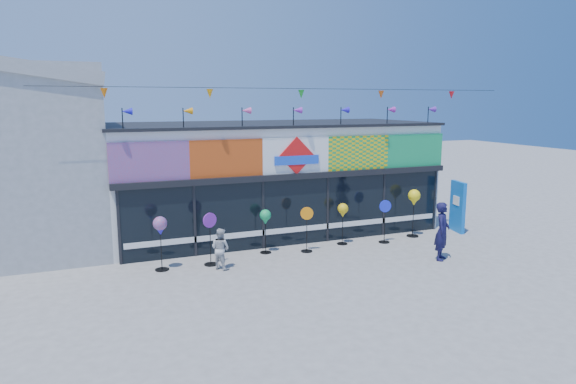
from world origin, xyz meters
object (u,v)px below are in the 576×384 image
spinner_4 (343,212)px  adult_man (442,231)px  spinner_2 (265,218)px  spinner_3 (307,228)px  spinner_6 (414,199)px  spinner_1 (210,238)px  spinner_0 (160,227)px  spinner_5 (385,220)px  child (220,249)px  blue_sign (458,207)px

spinner_4 → adult_man: adult_man is taller
spinner_2 → spinner_3: (1.30, -0.38, -0.37)m
spinner_6 → adult_man: adult_man is taller
spinner_1 → spinner_4: 4.82m
spinner_0 → spinner_1: size_ratio=1.00×
spinner_2 → adult_man: bearing=-29.6°
spinner_3 → spinner_5: 2.98m
spinner_4 → child: size_ratio=1.18×
child → spinner_1: bearing=-16.4°
spinner_4 → child: (-4.60, -0.99, -0.54)m
spinner_2 → spinner_4: 2.82m
spinner_3 → spinner_5: bearing=-0.2°
adult_man → spinner_5: bearing=60.4°
spinner_0 → spinner_2: bearing=8.2°
spinner_2 → spinner_6: 5.71m
child → spinner_2: bearing=-98.6°
spinner_2 → adult_man: adult_man is taller
spinner_1 → blue_sign: bearing=2.8°
blue_sign → spinner_2: 7.70m
blue_sign → child: (-9.48, -0.93, -0.35)m
spinner_1 → spinner_0: bearing=177.7°
blue_sign → child: size_ratio=1.56×
spinner_0 → spinner_3: (4.72, 0.11, -0.50)m
spinner_0 → adult_man: adult_man is taller
spinner_0 → blue_sign: bearing=2.1°
child → blue_sign: bearing=-122.7°
spinner_6 → spinner_2: bearing=179.2°
spinner_6 → spinner_1: bearing=-176.4°
spinner_2 → spinner_3: size_ratio=0.97×
spinner_2 → adult_man: 5.59m
spinner_1 → child: (0.19, -0.46, -0.24)m
spinner_0 → spinner_6: bearing=2.6°
spinner_6 → adult_man: 2.86m
spinner_0 → spinner_5: spinner_0 is taller
spinner_0 → spinner_2: (3.41, 0.49, -0.13)m
spinner_2 → adult_man: size_ratio=0.79×
spinner_3 → adult_man: 4.27m
spinner_5 → spinner_2: bearing=174.8°
spinner_0 → spinner_6: 9.13m
spinner_0 → spinner_5: bearing=0.8°
blue_sign → spinner_3: blue_sign is taller
spinner_0 → spinner_1: (1.45, -0.06, -0.44)m
spinner_3 → spinner_5: size_ratio=0.99×
spinner_1 → adult_man: adult_man is taller
adult_man → spinner_4: bearing=83.6°
spinner_0 → adult_man: (8.27, -2.26, -0.38)m
spinner_4 → spinner_2: bearing=179.6°
spinner_0 → adult_man: 8.58m
spinner_2 → spinner_5: 4.32m
spinner_3 → spinner_1: bearing=-177.0°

